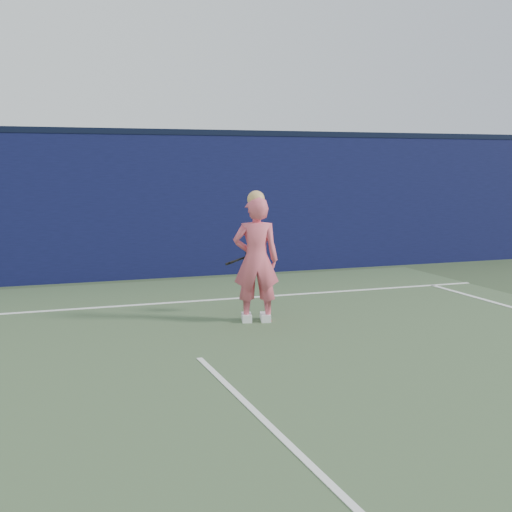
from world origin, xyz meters
name	(u,v)px	position (x,y,z in m)	size (l,w,h in m)	color
ground	(229,388)	(0.00, 0.00, 0.00)	(80.00, 80.00, 0.00)	#35482C
court_surface	(324,479)	(0.00, -2.00, 0.00)	(11.00, 16.00, 0.01)	#415737
backstop_wall	(114,208)	(0.00, 6.50, 1.25)	(24.00, 0.40, 2.50)	black
wall_cap	(113,131)	(0.00, 6.50, 2.55)	(24.00, 0.42, 0.10)	black
player	(256,259)	(1.15, 2.47, 0.80)	(0.66, 0.52, 1.67)	#E7596C
racket	(252,255)	(1.27, 2.94, 0.79)	(0.55, 0.14, 0.29)	black
court_lines	(240,397)	(0.00, -0.33, 0.01)	(11.00, 12.04, 0.01)	white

